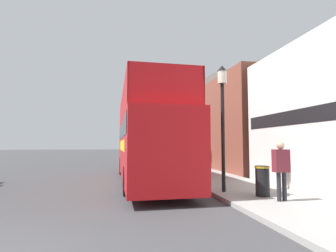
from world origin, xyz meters
TOP-DOWN VIEW (x-y plane):
  - ground_plane at (0.00, 21.00)m, footprint 144.00×144.00m
  - sidewalk at (7.24, 18.00)m, footprint 3.08×108.00m
  - brick_terrace_rear at (11.78, 20.69)m, footprint 6.00×24.27m
  - tour_bus at (3.84, 8.85)m, footprint 2.54×10.96m
  - parked_car_ahead_of_bus at (4.56, 16.25)m, footprint 1.97×4.57m
  - pedestrian_second at (7.21, 3.06)m, footprint 0.46×0.25m
  - lamp_post_nearest at (6.13, 4.81)m, footprint 0.35×0.35m
  - lamp_post_second at (6.17, 13.09)m, footprint 0.35×0.35m
  - lamp_post_third at (6.40, 21.36)m, footprint 0.35×0.35m
  - litter_bin at (7.06, 3.84)m, footprint 0.48×0.48m

SIDE VIEW (x-z plane):
  - ground_plane at x=0.00m, z-range 0.00..0.00m
  - sidewalk at x=7.24m, z-range 0.00..0.14m
  - litter_bin at x=7.06m, z-range 0.17..1.14m
  - parked_car_ahead_of_bus at x=4.56m, z-range -0.04..1.39m
  - pedestrian_second at x=7.21m, z-range 0.32..2.07m
  - tour_bus at x=3.84m, z-range -0.22..4.05m
  - lamp_post_nearest at x=6.13m, z-range 1.01..5.55m
  - lamp_post_third at x=6.40m, z-range 1.02..5.66m
  - lamp_post_second at x=6.17m, z-range 1.03..5.73m
  - brick_terrace_rear at x=11.78m, z-range 0.00..8.98m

